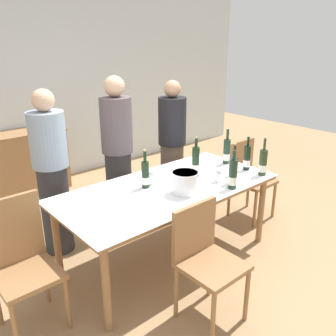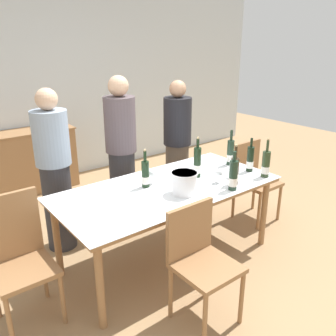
{
  "view_description": "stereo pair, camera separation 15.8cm",
  "coord_description": "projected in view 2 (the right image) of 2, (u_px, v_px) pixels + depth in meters",
  "views": [
    {
      "loc": [
        -1.94,
        -2.21,
        2.01
      ],
      "look_at": [
        0.0,
        0.0,
        0.93
      ],
      "focal_mm": 38.0,
      "sensor_mm": 36.0,
      "label": 1
    },
    {
      "loc": [
        -1.82,
        -2.31,
        2.01
      ],
      "look_at": [
        0.0,
        0.0,
        0.93
      ],
      "focal_mm": 38.0,
      "sensor_mm": 36.0,
      "label": 2
    }
  ],
  "objects": [
    {
      "name": "ice_bucket",
      "position": [
        184.0,
        182.0,
        3.03
      ],
      "size": [
        0.23,
        0.23,
        0.19
      ],
      "color": "white",
      "rests_on": "dining_table"
    },
    {
      "name": "wine_bottle_0",
      "position": [
        235.0,
        172.0,
        3.21
      ],
      "size": [
        0.08,
        0.08,
        0.38
      ],
      "color": "#332314",
      "rests_on": "dining_table"
    },
    {
      "name": "wine_bottle_3",
      "position": [
        233.0,
        176.0,
        3.09
      ],
      "size": [
        0.08,
        0.08,
        0.35
      ],
      "color": "#1E3323",
      "rests_on": "dining_table"
    },
    {
      "name": "wine_bottle_6",
      "position": [
        145.0,
        175.0,
        3.15
      ],
      "size": [
        0.07,
        0.07,
        0.35
      ],
      "color": "black",
      "rests_on": "dining_table"
    },
    {
      "name": "person_host",
      "position": [
        55.0,
        173.0,
        3.39
      ],
      "size": [
        0.33,
        0.33,
        1.6
      ],
      "color": "#2D2D33",
      "rests_on": "ground_plane"
    },
    {
      "name": "wine_glass_0",
      "position": [
        219.0,
        173.0,
        3.26
      ],
      "size": [
        0.07,
        0.07,
        0.13
      ],
      "color": "white",
      "rests_on": "dining_table"
    },
    {
      "name": "back_wall",
      "position": [
        47.0,
        84.0,
        5.01
      ],
      "size": [
        8.0,
        0.1,
        2.8
      ],
      "color": "silver",
      "rests_on": "ground_plane"
    },
    {
      "name": "wine_bottle_4",
      "position": [
        197.0,
        163.0,
        3.38
      ],
      "size": [
        0.07,
        0.07,
        0.39
      ],
      "color": "black",
      "rests_on": "dining_table"
    },
    {
      "name": "wine_bottle_1",
      "position": [
        266.0,
        165.0,
        3.39
      ],
      "size": [
        0.08,
        0.08,
        0.38
      ],
      "color": "#28381E",
      "rests_on": "dining_table"
    },
    {
      "name": "wine_bottle_2",
      "position": [
        230.0,
        153.0,
        3.72
      ],
      "size": [
        0.07,
        0.07,
        0.37
      ],
      "color": "#1E3323",
      "rests_on": "dining_table"
    },
    {
      "name": "person_guest_left",
      "position": [
        121.0,
        154.0,
        3.81
      ],
      "size": [
        0.33,
        0.33,
        1.66
      ],
      "color": "#2D2D33",
      "rests_on": "ground_plane"
    },
    {
      "name": "ground_plane",
      "position": [
        168.0,
        258.0,
        3.45
      ],
      "size": [
        12.0,
        12.0,
        0.0
      ],
      "primitive_type": "plane",
      "color": "#A37F56"
    },
    {
      "name": "chair_left_end",
      "position": [
        18.0,
        252.0,
        2.57
      ],
      "size": [
        0.42,
        0.42,
        0.98
      ],
      "color": "#996B42",
      "rests_on": "ground_plane"
    },
    {
      "name": "chair_right_end",
      "position": [
        253.0,
        175.0,
        4.1
      ],
      "size": [
        0.42,
        0.42,
        0.9
      ],
      "color": "#996B42",
      "rests_on": "ground_plane"
    },
    {
      "name": "wine_bottle_5",
      "position": [
        250.0,
        160.0,
        3.53
      ],
      "size": [
        0.07,
        0.07,
        0.34
      ],
      "color": "black",
      "rests_on": "dining_table"
    },
    {
      "name": "dining_table",
      "position": [
        168.0,
        193.0,
        3.22
      ],
      "size": [
        2.03,
        0.98,
        0.75
      ],
      "color": "#996B42",
      "rests_on": "ground_plane"
    },
    {
      "name": "wine_glass_2",
      "position": [
        234.0,
        168.0,
        3.37
      ],
      "size": [
        0.08,
        0.08,
        0.14
      ],
      "color": "white",
      "rests_on": "dining_table"
    },
    {
      "name": "wine_glass_1",
      "position": [
        152.0,
        174.0,
        3.23
      ],
      "size": [
        0.08,
        0.08,
        0.14
      ],
      "color": "white",
      "rests_on": "dining_table"
    },
    {
      "name": "sideboard_cabinet",
      "position": [
        31.0,
        161.0,
        4.87
      ],
      "size": [
        1.18,
        0.46,
        0.85
      ],
      "color": "#996B42",
      "rests_on": "ground_plane"
    },
    {
      "name": "person_guest_right",
      "position": [
        177.0,
        147.0,
        4.27
      ],
      "size": [
        0.33,
        0.33,
        1.56
      ],
      "color": "#51473D",
      "rests_on": "ground_plane"
    },
    {
      "name": "chair_near_front",
      "position": [
        199.0,
        255.0,
        2.58
      ],
      "size": [
        0.42,
        0.42,
        0.89
      ],
      "color": "#996B42",
      "rests_on": "ground_plane"
    }
  ]
}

